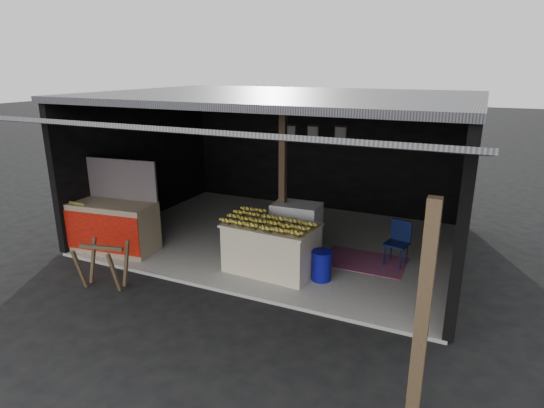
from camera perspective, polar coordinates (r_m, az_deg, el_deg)
The scene contains 13 objects.
ground at distance 7.56m, azimuth -6.74°, elevation -10.91°, with size 80.00×80.00×0.00m, color black.
concrete_slab at distance 9.57m, azimuth 1.08°, elevation -4.45°, with size 7.00×5.00×0.06m, color gray.
shophouse at distance 9.31m, azimuth 1.95°, elevation 8.16°, with size 7.40×7.29×3.02m.
banana_table at distance 7.94m, azimuth -0.10°, elevation -5.47°, with size 1.61×1.04×0.86m.
banana_pile at distance 7.75m, azimuth -0.10°, elevation -1.95°, with size 1.45×0.87×0.17m, color gold, non-canonical shape.
white_crate at distance 8.68m, azimuth 3.05°, elevation -3.07°, with size 0.91×0.64×0.98m.
neighbor_stall at distance 9.33m, azimuth -19.39°, elevation -2.40°, with size 1.77×0.96×1.75m.
green_signboard at distance 9.57m, azimuth -23.72°, elevation -2.58°, with size 0.66×0.04×0.99m, color black.
sawhorse at distance 7.95m, azimuth -20.47°, elevation -6.76°, with size 0.79×0.78×0.74m.
water_barrel at distance 7.72m, azimuth 6.24°, elevation -7.79°, with size 0.33×0.33×0.49m, color #0B0D7C.
plastic_chair at distance 8.51m, azimuth 15.60°, elevation -4.26°, with size 0.45×0.45×0.81m.
magenta_rug at distance 8.62m, azimuth 11.43°, elevation -7.05°, with size 1.50×1.00×0.01m, color #7D1B4D.
picture_frames at distance 11.31m, azimuth 5.32°, elevation 8.79°, with size 1.62×0.04×0.46m.
Camera 1 is at (3.58, -5.66, 3.52)m, focal length 30.00 mm.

